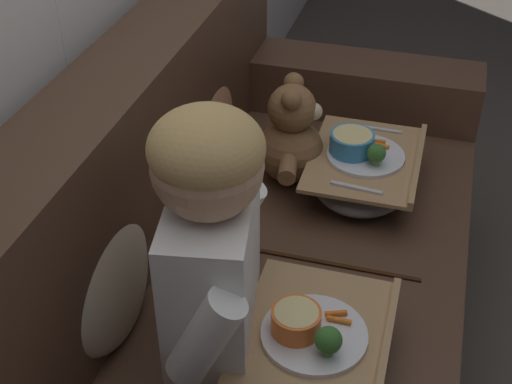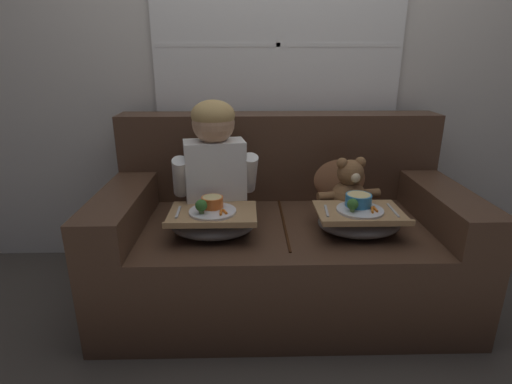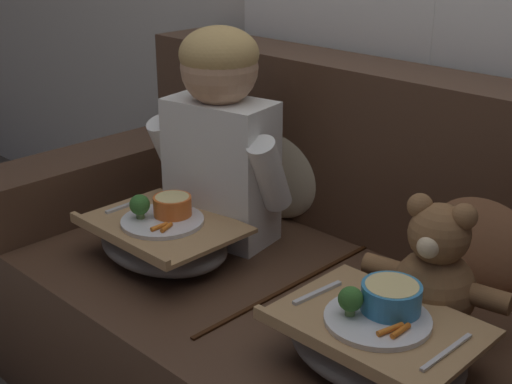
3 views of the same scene
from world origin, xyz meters
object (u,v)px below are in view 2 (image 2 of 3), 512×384
couch (281,235)px  lap_tray_teddy (359,220)px  child_figure (214,155)px  teddy_bear (349,192)px  lap_tray_child (213,222)px  throw_pillow_behind_child (219,171)px  throw_pillow_behind_teddy (339,170)px

couch → lap_tray_teddy: bearing=-34.4°
child_figure → lap_tray_teddy: bearing=-17.1°
lap_tray_teddy → child_figure: bearing=162.9°
couch → teddy_bear: (0.36, -0.03, 0.26)m
teddy_bear → lap_tray_teddy: bearing=-90.3°
lap_tray_child → throw_pillow_behind_child: bearing=89.9°
couch → throw_pillow_behind_child: size_ratio=4.68×
throw_pillow_behind_teddy → teddy_bear: size_ratio=1.06×
lap_tray_teddy → lap_tray_child: bearing=-179.9°
lap_tray_child → couch: bearing=34.5°
child_figure → lap_tray_child: bearing=-90.3°
throw_pillow_behind_teddy → child_figure: size_ratio=0.60×
lap_tray_child → lap_tray_teddy: size_ratio=1.01×
couch → lap_tray_teddy: (0.36, -0.24, 0.19)m
lap_tray_child → lap_tray_teddy: lap_tray_child is taller
couch → child_figure: child_figure is taller
child_figure → lap_tray_teddy: size_ratio=1.49×
throw_pillow_behind_teddy → child_figure: child_figure is taller
throw_pillow_behind_teddy → teddy_bear: (0.00, -0.27, -0.04)m
couch → child_figure: bearing=-176.0°
couch → throw_pillow_behind_child: 0.53m
couch → throw_pillow_behind_child: couch is taller
throw_pillow_behind_child → lap_tray_teddy: size_ratio=0.96×
child_figure → couch: bearing=4.0°
throw_pillow_behind_teddy → lap_tray_teddy: throw_pillow_behind_teddy is taller
child_figure → teddy_bear: bearing=-0.3°
throw_pillow_behind_child → throw_pillow_behind_teddy: throw_pillow_behind_child is taller
throw_pillow_behind_child → lap_tray_child: bearing=-90.1°
throw_pillow_behind_teddy → lap_tray_teddy: size_ratio=0.89×
lap_tray_child → lap_tray_teddy: (0.71, 0.00, 0.00)m
child_figure → lap_tray_child: (-0.00, -0.22, -0.28)m
throw_pillow_behind_child → teddy_bear: size_ratio=1.13×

